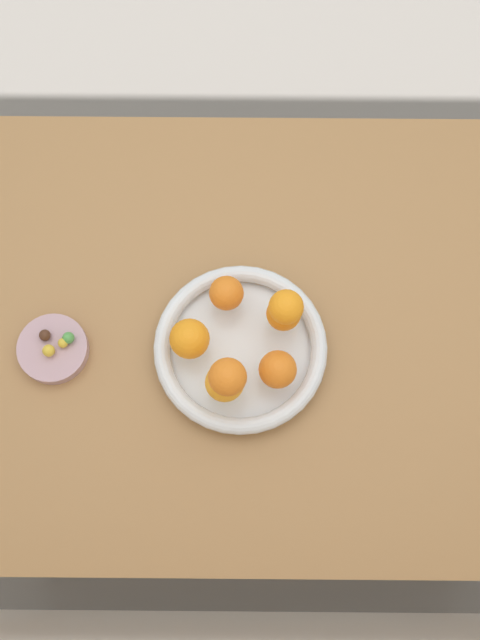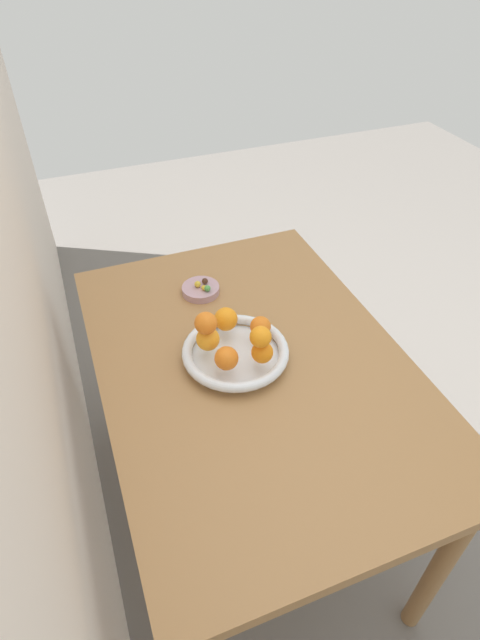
{
  "view_description": "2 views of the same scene",
  "coord_description": "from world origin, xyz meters",
  "px_view_note": "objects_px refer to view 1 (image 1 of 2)",
  "views": [
    {
      "loc": [
        0.02,
        0.35,
        1.97
      ],
      "look_at": [
        0.02,
        0.03,
        0.88
      ],
      "focal_mm": 45.0,
      "sensor_mm": 36.0,
      "label": 1
    },
    {
      "loc": [
        -0.82,
        0.35,
        1.64
      ],
      "look_at": [
        0.04,
        0.02,
        0.85
      ],
      "focal_mm": 28.0,
      "sensor_mm": 36.0,
      "label": 2
    }
  ],
  "objects_px": {
    "orange_4": "(278,369)",
    "candy_ball_2": "(49,351)",
    "dining_table": "(254,343)",
    "orange_3": "(225,382)",
    "candy_dish": "(53,349)",
    "orange_1": "(226,293)",
    "orange_0": "(284,313)",
    "orange_5": "(228,377)",
    "candy_ball_0": "(45,335)",
    "candy_ball_3": "(63,343)",
    "fruit_bowl": "(240,349)",
    "candy_ball_1": "(68,338)",
    "orange_6": "(286,304)",
    "orange_2": "(190,339)"
  },
  "relations": [
    {
      "from": "orange_0",
      "to": "orange_1",
      "type": "xyz_separation_m",
      "value": [
        0.09,
        -0.03,
        0.0
      ]
    },
    {
      "from": "orange_5",
      "to": "orange_4",
      "type": "bearing_deg",
      "value": -161.47
    },
    {
      "from": "orange_0",
      "to": "orange_1",
      "type": "distance_m",
      "value": 0.09
    },
    {
      "from": "dining_table",
      "to": "candy_dish",
      "type": "bearing_deg",
      "value": 6.87
    },
    {
      "from": "orange_0",
      "to": "orange_3",
      "type": "bearing_deg",
      "value": 50.73
    },
    {
      "from": "orange_4",
      "to": "orange_5",
      "type": "relative_size",
      "value": 1.04
    },
    {
      "from": "candy_dish",
      "to": "candy_ball_2",
      "type": "relative_size",
      "value": 5.66
    },
    {
      "from": "candy_ball_2",
      "to": "orange_3",
      "type": "bearing_deg",
      "value": 168.44
    },
    {
      "from": "fruit_bowl",
      "to": "candy_ball_1",
      "type": "bearing_deg",
      "value": -2.77
    },
    {
      "from": "orange_4",
      "to": "orange_5",
      "type": "distance_m",
      "value": 0.1
    },
    {
      "from": "orange_1",
      "to": "orange_3",
      "type": "xyz_separation_m",
      "value": [
        0.0,
        0.14,
        0.0
      ]
    },
    {
      "from": "fruit_bowl",
      "to": "orange_1",
      "type": "xyz_separation_m",
      "value": [
        0.02,
        -0.08,
        0.05
      ]
    },
    {
      "from": "candy_ball_2",
      "to": "candy_ball_3",
      "type": "height_order",
      "value": "candy_ball_2"
    },
    {
      "from": "dining_table",
      "to": "candy_ball_1",
      "type": "bearing_deg",
      "value": 4.99
    },
    {
      "from": "orange_4",
      "to": "candy_ball_0",
      "type": "height_order",
      "value": "orange_4"
    },
    {
      "from": "candy_dish",
      "to": "orange_1",
      "type": "bearing_deg",
      "value": -164.36
    },
    {
      "from": "candy_ball_3",
      "to": "orange_3",
      "type": "bearing_deg",
      "value": 164.77
    },
    {
      "from": "candy_ball_0",
      "to": "candy_ball_3",
      "type": "height_order",
      "value": "candy_ball_0"
    },
    {
      "from": "dining_table",
      "to": "orange_2",
      "type": "xyz_separation_m",
      "value": [
        0.1,
        0.04,
        0.16
      ]
    },
    {
      "from": "candy_ball_0",
      "to": "orange_1",
      "type": "bearing_deg",
      "value": -168.14
    },
    {
      "from": "orange_2",
      "to": "candy_ball_1",
      "type": "height_order",
      "value": "orange_2"
    },
    {
      "from": "orange_6",
      "to": "candy_ball_1",
      "type": "distance_m",
      "value": 0.35
    },
    {
      "from": "dining_table",
      "to": "candy_dish",
      "type": "relative_size",
      "value": 9.97
    },
    {
      "from": "orange_1",
      "to": "orange_3",
      "type": "height_order",
      "value": "orange_3"
    },
    {
      "from": "orange_6",
      "to": "candy_ball_2",
      "type": "bearing_deg",
      "value": 7.92
    },
    {
      "from": "dining_table",
      "to": "candy_ball_2",
      "type": "height_order",
      "value": "candy_ball_2"
    },
    {
      "from": "dining_table",
      "to": "orange_6",
      "type": "distance_m",
      "value": 0.21
    },
    {
      "from": "orange_0",
      "to": "candy_ball_2",
      "type": "xyz_separation_m",
      "value": [
        0.36,
        0.05,
        -0.03
      ]
    },
    {
      "from": "orange_4",
      "to": "orange_5",
      "type": "height_order",
      "value": "orange_5"
    },
    {
      "from": "candy_ball_3",
      "to": "orange_6",
      "type": "bearing_deg",
      "value": -173.72
    },
    {
      "from": "fruit_bowl",
      "to": "orange_2",
      "type": "relative_size",
      "value": 4.41
    },
    {
      "from": "orange_6",
      "to": "orange_5",
      "type": "bearing_deg",
      "value": 52.82
    },
    {
      "from": "orange_1",
      "to": "orange_4",
      "type": "xyz_separation_m",
      "value": [
        -0.08,
        0.12,
        0.0
      ]
    },
    {
      "from": "orange_3",
      "to": "orange_5",
      "type": "xyz_separation_m",
      "value": [
        -0.01,
        0.0,
        0.06
      ]
    },
    {
      "from": "orange_6",
      "to": "orange_3",
      "type": "bearing_deg",
      "value": 50.07
    },
    {
      "from": "dining_table",
      "to": "candy_dish",
      "type": "height_order",
      "value": "candy_dish"
    },
    {
      "from": "candy_ball_0",
      "to": "fruit_bowl",
      "type": "bearing_deg",
      "value": 176.79
    },
    {
      "from": "dining_table",
      "to": "fruit_bowl",
      "type": "xyz_separation_m",
      "value": [
        0.02,
        0.04,
        0.11
      ]
    },
    {
      "from": "fruit_bowl",
      "to": "orange_4",
      "type": "distance_m",
      "value": 0.08
    },
    {
      "from": "candy_ball_1",
      "to": "candy_ball_3",
      "type": "xyz_separation_m",
      "value": [
        0.01,
        0.01,
        -0.0
      ]
    },
    {
      "from": "dining_table",
      "to": "candy_ball_3",
      "type": "distance_m",
      "value": 0.32
    },
    {
      "from": "orange_0",
      "to": "orange_1",
      "type": "relative_size",
      "value": 1.0
    },
    {
      "from": "orange_2",
      "to": "candy_ball_1",
      "type": "distance_m",
      "value": 0.19
    },
    {
      "from": "candy_dish",
      "to": "orange_3",
      "type": "height_order",
      "value": "orange_3"
    },
    {
      "from": "candy_ball_3",
      "to": "fruit_bowl",
      "type": "bearing_deg",
      "value": 178.93
    },
    {
      "from": "orange_1",
      "to": "orange_5",
      "type": "relative_size",
      "value": 0.97
    },
    {
      "from": "dining_table",
      "to": "orange_3",
      "type": "bearing_deg",
      "value": 65.46
    },
    {
      "from": "dining_table",
      "to": "orange_4",
      "type": "distance_m",
      "value": 0.18
    },
    {
      "from": "candy_dish",
      "to": "orange_4",
      "type": "xyz_separation_m",
      "value": [
        -0.35,
        0.04,
        0.06
      ]
    },
    {
      "from": "orange_4",
      "to": "candy_ball_2",
      "type": "xyz_separation_m",
      "value": [
        0.35,
        -0.04,
        -0.04
      ]
    }
  ]
}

